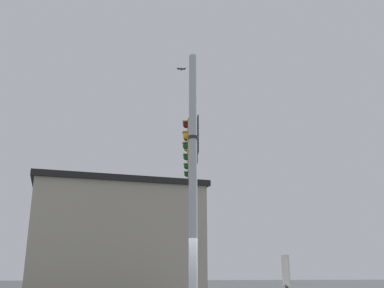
% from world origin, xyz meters
% --- Properties ---
extents(signal_pole, '(0.21, 0.21, 7.35)m').
position_xyz_m(signal_pole, '(0.00, 0.00, 3.67)').
color(signal_pole, '#ADB2B7').
rests_on(signal_pole, ground).
extents(mast_arm, '(7.10, 0.59, 0.21)m').
position_xyz_m(mast_arm, '(3.54, -0.19, 6.61)').
color(mast_arm, '#ADB2B7').
extents(traffic_light_nearest_pole, '(0.54, 0.49, 1.31)m').
position_xyz_m(traffic_light_nearest_pole, '(2.31, -0.10, 5.81)').
color(traffic_light_nearest_pole, black).
extents(traffic_light_mid_inner, '(0.54, 0.49, 1.31)m').
position_xyz_m(traffic_light_mid_inner, '(3.74, -0.18, 5.81)').
color(traffic_light_mid_inner, black).
extents(traffic_light_mid_outer, '(0.54, 0.49, 1.31)m').
position_xyz_m(traffic_light_mid_outer, '(5.17, -0.26, 5.81)').
color(traffic_light_mid_outer, black).
extents(traffic_light_arm_end, '(0.54, 0.49, 1.31)m').
position_xyz_m(traffic_light_arm_end, '(6.60, -0.33, 5.81)').
color(traffic_light_arm_end, black).
extents(street_name_sign, '(1.32, 0.25, 0.22)m').
position_xyz_m(street_name_sign, '(0.39, -0.02, 5.02)').
color(street_name_sign, '#147238').
extents(bird_flying, '(0.23, 0.38, 0.08)m').
position_xyz_m(bird_flying, '(4.62, 0.16, 9.25)').
color(bird_flying, '#4C4742').
extents(storefront_building, '(10.31, 10.46, 6.05)m').
position_xyz_m(storefront_building, '(13.49, 3.63, 3.04)').
color(storefront_building, '#A89E89').
rests_on(storefront_building, ground).
extents(historical_marker, '(0.60, 0.08, 2.13)m').
position_xyz_m(historical_marker, '(0.81, -2.44, 1.40)').
color(historical_marker, '#333333').
rests_on(historical_marker, ground).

